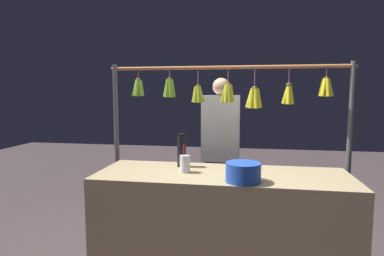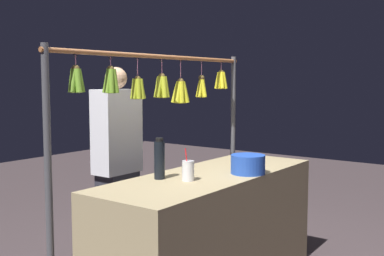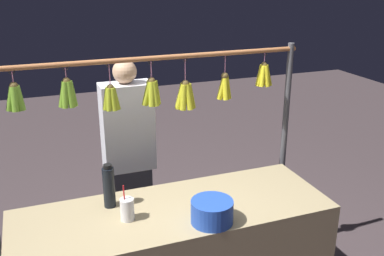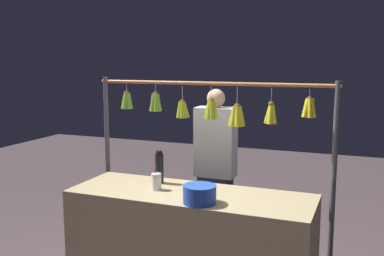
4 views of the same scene
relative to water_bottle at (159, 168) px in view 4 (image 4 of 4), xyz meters
name	(u,v)px [view 4 (image 4 of 4)]	position (x,y,z in m)	size (l,w,h in m)	color
market_counter	(190,243)	(-0.35, 0.17, -0.55)	(1.92, 0.67, 0.83)	tan
display_rack	(211,130)	(-0.36, -0.28, 0.30)	(2.12, 0.15, 1.70)	#4C4C51
water_bottle	(159,168)	(0.00, 0.00, 0.00)	(0.07, 0.07, 0.28)	black
blue_bucket	(200,194)	(-0.51, 0.38, -0.06)	(0.24, 0.24, 0.13)	#234AB4
drink_cup	(156,181)	(-0.06, 0.19, -0.06)	(0.08, 0.08, 0.22)	silver
vendor_person	(215,173)	(-0.27, -0.67, -0.18)	(0.38, 0.20, 1.59)	#2D2D38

